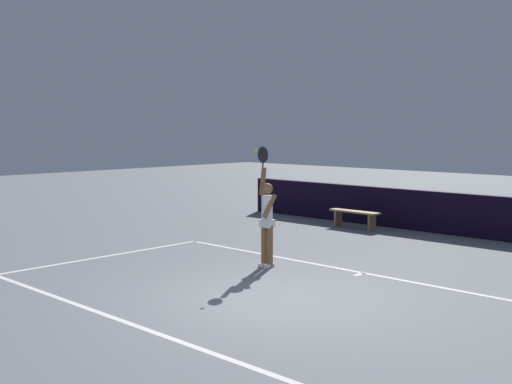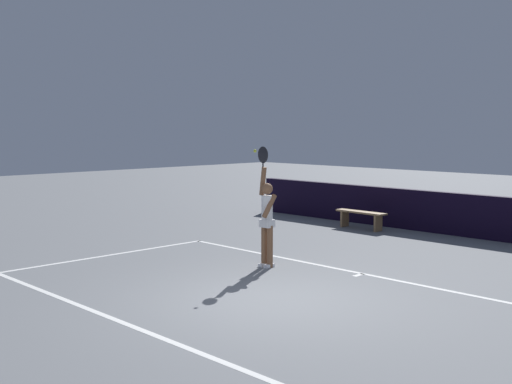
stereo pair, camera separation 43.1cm
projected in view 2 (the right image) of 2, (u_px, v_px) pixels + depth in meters
ground_plane at (267, 300)px, 10.69m from camera, size 60.00×60.00×0.00m
court_lines at (273, 298)px, 10.80m from camera, size 10.30×5.22×0.00m
back_wall at (492, 218)px, 16.30m from camera, size 15.95×0.24×1.13m
tennis_player at (267, 217)px, 13.10m from camera, size 0.44×0.40×2.48m
tennis_ball at (255, 151)px, 12.76m from camera, size 0.06×0.06×0.06m
courtside_bench_near at (361, 215)px, 18.08m from camera, size 1.57×0.41×0.51m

